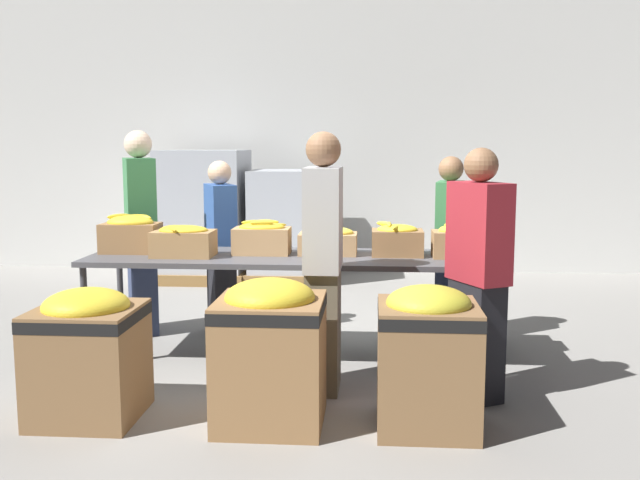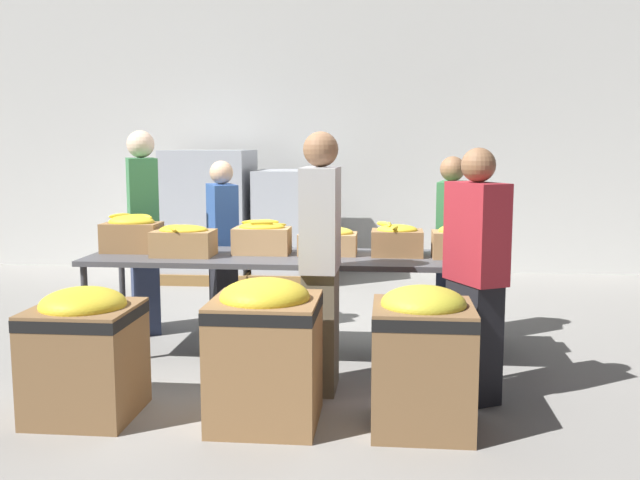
{
  "view_description": "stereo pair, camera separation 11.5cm",
  "coord_description": "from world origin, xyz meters",
  "px_view_note": "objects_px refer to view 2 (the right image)",
  "views": [
    {
      "loc": [
        0.62,
        -5.37,
        1.66
      ],
      "look_at": [
        0.2,
        0.15,
        0.91
      ],
      "focal_mm": 40.0,
      "sensor_mm": 36.0,
      "label": 1
    },
    {
      "loc": [
        0.74,
        -5.36,
        1.66
      ],
      "look_at": [
        0.2,
        0.15,
        0.91
      ],
      "focal_mm": 40.0,
      "sensor_mm": 36.0,
      "label": 2
    }
  ],
  "objects_px": {
    "donation_bin_2": "(422,354)",
    "banana_box_5": "(460,241)",
    "banana_box_3": "(328,240)",
    "banana_box_0": "(132,233)",
    "pallet_stack_1": "(294,226)",
    "banana_box_4": "(397,240)",
    "donation_bin_0": "(85,348)",
    "volunteer_2": "(223,248)",
    "volunteer_1": "(143,233)",
    "volunteer_4": "(451,250)",
    "volunteer_0": "(475,277)",
    "banana_box_2": "(262,237)",
    "sorting_table": "(292,261)",
    "pallet_stack_0": "(211,216)",
    "donation_bin_1": "(265,347)",
    "volunteer_3": "(321,264)",
    "banana_box_1": "(183,240)"
  },
  "relations": [
    {
      "from": "donation_bin_2",
      "to": "banana_box_5",
      "type": "bearing_deg",
      "value": 76.04
    },
    {
      "from": "banana_box_3",
      "to": "banana_box_0",
      "type": "bearing_deg",
      "value": -178.96
    },
    {
      "from": "banana_box_0",
      "to": "pallet_stack_1",
      "type": "bearing_deg",
      "value": 74.49
    },
    {
      "from": "banana_box_4",
      "to": "donation_bin_0",
      "type": "distance_m",
      "value": 2.4
    },
    {
      "from": "banana_box_5",
      "to": "volunteer_2",
      "type": "relative_size",
      "value": 0.27
    },
    {
      "from": "banana_box_5",
      "to": "volunteer_1",
      "type": "bearing_deg",
      "value": 166.08
    },
    {
      "from": "banana_box_5",
      "to": "pallet_stack_1",
      "type": "xyz_separation_m",
      "value": [
        -1.69,
        3.19,
        -0.28
      ]
    },
    {
      "from": "volunteer_1",
      "to": "volunteer_4",
      "type": "distance_m",
      "value": 2.68
    },
    {
      "from": "volunteer_0",
      "to": "donation_bin_2",
      "type": "relative_size",
      "value": 1.93
    },
    {
      "from": "banana_box_2",
      "to": "banana_box_3",
      "type": "xyz_separation_m",
      "value": [
        0.51,
        0.03,
        -0.02
      ]
    },
    {
      "from": "banana_box_3",
      "to": "sorting_table",
      "type": "bearing_deg",
      "value": -161.05
    },
    {
      "from": "volunteer_0",
      "to": "pallet_stack_0",
      "type": "xyz_separation_m",
      "value": [
        -2.75,
        4.01,
        -0.03
      ]
    },
    {
      "from": "banana_box_4",
      "to": "volunteer_0",
      "type": "relative_size",
      "value": 0.24
    },
    {
      "from": "donation_bin_2",
      "to": "volunteer_1",
      "type": "bearing_deg",
      "value": 139.73
    },
    {
      "from": "banana_box_5",
      "to": "donation_bin_1",
      "type": "height_order",
      "value": "banana_box_5"
    },
    {
      "from": "volunteer_4",
      "to": "pallet_stack_0",
      "type": "height_order",
      "value": "pallet_stack_0"
    },
    {
      "from": "volunteer_3",
      "to": "pallet_stack_1",
      "type": "xyz_separation_m",
      "value": [
        -0.71,
        3.9,
        -0.2
      ]
    },
    {
      "from": "volunteer_4",
      "to": "pallet_stack_1",
      "type": "xyz_separation_m",
      "value": [
        -1.68,
        2.55,
        -0.11
      ]
    },
    {
      "from": "volunteer_0",
      "to": "donation_bin_2",
      "type": "height_order",
      "value": "volunteer_0"
    },
    {
      "from": "volunteer_2",
      "to": "donation_bin_2",
      "type": "distance_m",
      "value": 2.62
    },
    {
      "from": "pallet_stack_0",
      "to": "volunteer_4",
      "type": "bearing_deg",
      "value": -43.53
    },
    {
      "from": "banana_box_5",
      "to": "pallet_stack_0",
      "type": "bearing_deg",
      "value": 130.33
    },
    {
      "from": "banana_box_2",
      "to": "volunteer_1",
      "type": "relative_size",
      "value": 0.25
    },
    {
      "from": "banana_box_0",
      "to": "donation_bin_1",
      "type": "xyz_separation_m",
      "value": [
        1.31,
        -1.38,
        -0.5
      ]
    },
    {
      "from": "sorting_table",
      "to": "volunteer_2",
      "type": "distance_m",
      "value": 0.99
    },
    {
      "from": "volunteer_3",
      "to": "sorting_table",
      "type": "bearing_deg",
      "value": 23.52
    },
    {
      "from": "volunteer_0",
      "to": "volunteer_3",
      "type": "relative_size",
      "value": 0.94
    },
    {
      "from": "donation_bin_0",
      "to": "donation_bin_2",
      "type": "relative_size",
      "value": 0.94
    },
    {
      "from": "banana_box_2",
      "to": "pallet_stack_1",
      "type": "distance_m",
      "value": 3.16
    },
    {
      "from": "banana_box_5",
      "to": "banana_box_1",
      "type": "bearing_deg",
      "value": -176.96
    },
    {
      "from": "volunteer_4",
      "to": "donation_bin_2",
      "type": "height_order",
      "value": "volunteer_4"
    },
    {
      "from": "banana_box_1",
      "to": "volunteer_4",
      "type": "xyz_separation_m",
      "value": [
        2.08,
        0.75,
        -0.16
      ]
    },
    {
      "from": "volunteer_1",
      "to": "volunteer_2",
      "type": "relative_size",
      "value": 1.17
    },
    {
      "from": "banana_box_5",
      "to": "banana_box_4",
      "type": "bearing_deg",
      "value": 173.49
    },
    {
      "from": "banana_box_4",
      "to": "volunteer_0",
      "type": "distance_m",
      "value": 0.99
    },
    {
      "from": "volunteer_4",
      "to": "pallet_stack_1",
      "type": "relative_size",
      "value": 1.16
    },
    {
      "from": "donation_bin_1",
      "to": "donation_bin_2",
      "type": "xyz_separation_m",
      "value": [
        0.92,
        0.0,
        -0.01
      ]
    },
    {
      "from": "sorting_table",
      "to": "volunteer_2",
      "type": "height_order",
      "value": "volunteer_2"
    },
    {
      "from": "banana_box_5",
      "to": "donation_bin_0",
      "type": "distance_m",
      "value": 2.76
    },
    {
      "from": "volunteer_1",
      "to": "donation_bin_2",
      "type": "distance_m",
      "value": 3.12
    },
    {
      "from": "banana_box_5",
      "to": "volunteer_2",
      "type": "distance_m",
      "value": 2.1
    },
    {
      "from": "banana_box_5",
      "to": "pallet_stack_0",
      "type": "height_order",
      "value": "pallet_stack_0"
    },
    {
      "from": "banana_box_3",
      "to": "volunteer_2",
      "type": "xyz_separation_m",
      "value": [
        -0.98,
        0.61,
        -0.17
      ]
    },
    {
      "from": "banana_box_2",
      "to": "donation_bin_0",
      "type": "distance_m",
      "value": 1.7
    },
    {
      "from": "banana_box_2",
      "to": "donation_bin_0",
      "type": "bearing_deg",
      "value": -121.72
    },
    {
      "from": "sorting_table",
      "to": "donation_bin_2",
      "type": "height_order",
      "value": "donation_bin_2"
    },
    {
      "from": "pallet_stack_0",
      "to": "banana_box_1",
      "type": "bearing_deg",
      "value": -79.21
    },
    {
      "from": "banana_box_2",
      "to": "banana_box_4",
      "type": "distance_m",
      "value": 1.05
    },
    {
      "from": "volunteer_2",
      "to": "volunteer_4",
      "type": "height_order",
      "value": "volunteer_4"
    },
    {
      "from": "sorting_table",
      "to": "banana_box_4",
      "type": "relative_size",
      "value": 8.02
    }
  ]
}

